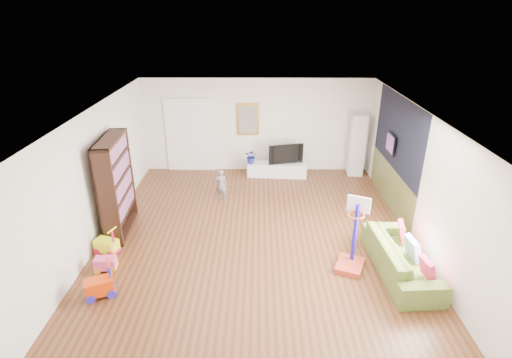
{
  "coord_description": "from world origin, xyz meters",
  "views": [
    {
      "loc": [
        0.05,
        -7.35,
        4.57
      ],
      "look_at": [
        0.0,
        0.4,
        1.15
      ],
      "focal_mm": 28.0,
      "sensor_mm": 36.0,
      "label": 1
    }
  ],
  "objects_px": {
    "bookshelf": "(116,186)",
    "sofa": "(401,257)",
    "basketball_hoop": "(353,236)",
    "media_console": "(277,170)"
  },
  "relations": [
    {
      "from": "bookshelf",
      "to": "sofa",
      "type": "height_order",
      "value": "bookshelf"
    },
    {
      "from": "bookshelf",
      "to": "sofa",
      "type": "relative_size",
      "value": 0.98
    },
    {
      "from": "bookshelf",
      "to": "basketball_hoop",
      "type": "relative_size",
      "value": 1.49
    },
    {
      "from": "media_console",
      "to": "sofa",
      "type": "relative_size",
      "value": 0.79
    },
    {
      "from": "bookshelf",
      "to": "basketball_hoop",
      "type": "distance_m",
      "value": 4.93
    },
    {
      "from": "bookshelf",
      "to": "sofa",
      "type": "xyz_separation_m",
      "value": [
        5.61,
        -1.48,
        -0.74
      ]
    },
    {
      "from": "sofa",
      "to": "basketball_hoop",
      "type": "bearing_deg",
      "value": 80.25
    },
    {
      "from": "media_console",
      "to": "sofa",
      "type": "height_order",
      "value": "sofa"
    },
    {
      "from": "media_console",
      "to": "basketball_hoop",
      "type": "distance_m",
      "value": 4.57
    },
    {
      "from": "media_console",
      "to": "bookshelf",
      "type": "bearing_deg",
      "value": -136.0
    }
  ]
}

